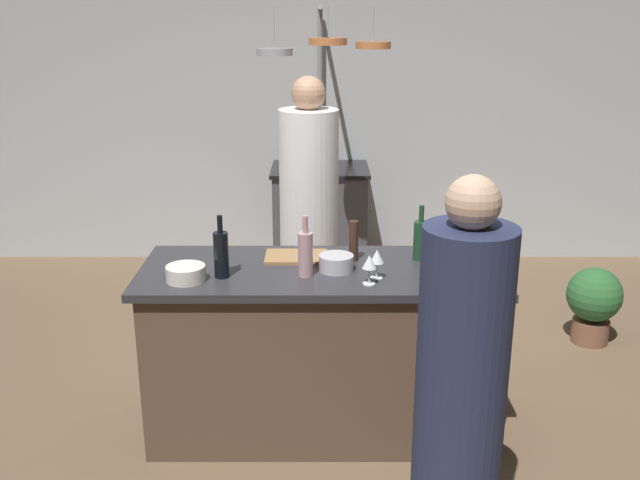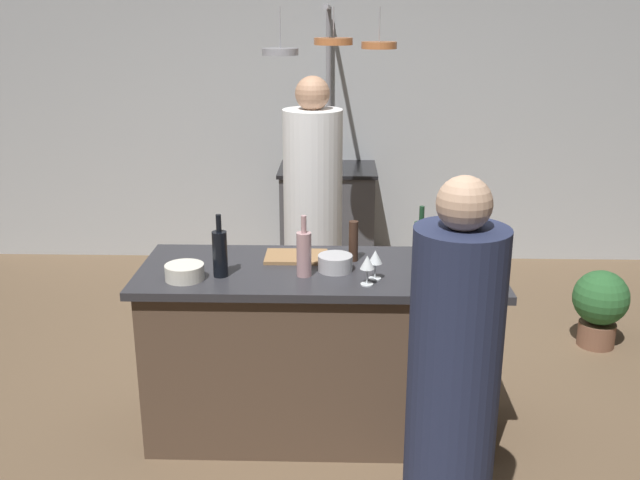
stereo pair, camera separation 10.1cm
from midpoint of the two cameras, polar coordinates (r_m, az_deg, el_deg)
name	(u,v)px [view 1 (the left image)]	position (r m, az deg, el deg)	size (l,w,h in m)	color
ground_plane	(320,425)	(4.00, -0.75, -14.44)	(9.00, 9.00, 0.00)	brown
back_wall	(320,111)	(6.29, -0.49, 10.16)	(6.40, 0.16, 2.60)	#B2B7BC
kitchen_island	(320,349)	(3.78, -0.77, -8.63)	(1.80, 0.72, 0.90)	brown
stove_range	(320,219)	(6.07, -0.49, 1.65)	(0.80, 0.64, 0.89)	#47474C
chef	(309,226)	(4.60, -1.51, 1.11)	(0.37, 0.37, 1.75)	white
bar_stool_right	(442,428)	(3.31, 8.75, -14.50)	(0.28, 0.28, 0.68)	#4C4C51
guest_right	(460,401)	(2.79, 9.97, -12.41)	(0.34, 0.34, 1.60)	#262D4C
overhead_pot_rack	(322,74)	(5.33, -0.40, 12.97)	(0.89, 1.37, 2.17)	gray
potted_plant	(594,301)	(5.09, 20.27, -4.52)	(0.36, 0.36, 0.52)	brown
cutting_board	(296,257)	(3.74, -2.67, -1.35)	(0.32, 0.22, 0.02)	#997047
pepper_mill	(354,241)	(3.69, 1.89, -0.07)	(0.05, 0.05, 0.21)	#382319
wine_bottle_green	(420,239)	(3.73, 7.17, 0.06)	(0.07, 0.07, 0.29)	#193D23
wine_bottle_dark	(221,254)	(3.49, -8.64, -1.07)	(0.07, 0.07, 0.31)	black
wine_bottle_rose	(305,253)	(3.47, -1.99, -1.04)	(0.07, 0.07, 0.30)	#B78C8E
wine_glass_by_chef	(377,258)	(3.44, 3.68, -1.42)	(0.07, 0.07, 0.15)	silver
wine_glass_near_left_guest	(369,263)	(3.36, 3.07, -1.86)	(0.07, 0.07, 0.15)	silver
mixing_bowl_blue	(471,271)	(3.55, 11.06, -2.40)	(0.16, 0.16, 0.06)	#334C6B
mixing_bowl_steel	(336,263)	(3.56, 0.48, -1.82)	(0.17, 0.17, 0.08)	#B7B7BC
mixing_bowl_ceramic	(186,273)	(3.50, -11.38, -2.60)	(0.19, 0.19, 0.07)	silver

